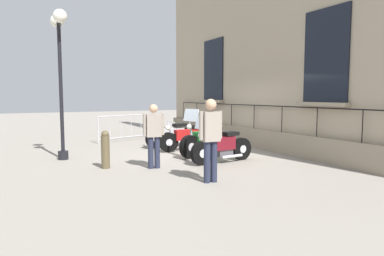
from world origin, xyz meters
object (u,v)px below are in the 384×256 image
object	(u,v)px
motorcycle_silver	(173,135)
motorcycle_red	(189,138)
pedestrian_standing	(211,135)
motorcycle_maroon	(222,147)
crowd_barrier	(126,127)
motorcycle_green	(206,141)
bollard	(105,149)
lamppost	(60,54)
pedestrian_walking	(154,133)

from	to	relation	value
motorcycle_silver	motorcycle_red	world-z (taller)	motorcycle_silver
motorcycle_silver	pedestrian_standing	size ratio (longest dim) A/B	1.21
motorcycle_maroon	crowd_barrier	distance (m)	5.70
motorcycle_green	bollard	bearing A→B (deg)	6.75
motorcycle_red	crowd_barrier	world-z (taller)	crowd_barrier
motorcycle_maroon	pedestrian_standing	distance (m)	2.26
bollard	pedestrian_standing	bearing A→B (deg)	123.81
motorcycle_silver	motorcycle_red	xyz separation A→B (m)	(-0.12, 1.07, 0.00)
motorcycle_silver	lamppost	xyz separation A→B (m)	(3.78, 0.82, 2.55)
pedestrian_standing	pedestrian_walking	distance (m)	1.93
motorcycle_green	lamppost	size ratio (longest dim) A/B	0.49
bollard	pedestrian_standing	size ratio (longest dim) A/B	0.54
motorcycle_silver	crowd_barrier	distance (m)	2.55
pedestrian_standing	bollard	bearing A→B (deg)	-56.19
pedestrian_standing	lamppost	bearing A→B (deg)	-60.19
motorcycle_red	motorcycle_maroon	bearing A→B (deg)	86.09
lamppost	bollard	bearing A→B (deg)	113.82
crowd_barrier	bollard	bearing A→B (deg)	67.76
motorcycle_green	pedestrian_standing	distance (m)	3.20
motorcycle_red	pedestrian_walking	size ratio (longest dim) A/B	1.33
pedestrian_walking	lamppost	bearing A→B (deg)	-51.35
bollard	pedestrian_walking	bearing A→B (deg)	152.85
motorcycle_maroon	crowd_barrier	xyz separation A→B (m)	(0.96, -5.62, 0.14)
lamppost	pedestrian_walking	xyz separation A→B (m)	(-1.85, 2.32, -2.05)
lamppost	pedestrian_standing	distance (m)	5.19
pedestrian_standing	crowd_barrier	bearing A→B (deg)	-93.17
motorcycle_green	lamppost	bearing A→B (deg)	-19.77
motorcycle_green	crowd_barrier	world-z (taller)	motorcycle_green
lamppost	motorcycle_silver	bearing A→B (deg)	-167.78
pedestrian_walking	motorcycle_silver	bearing A→B (deg)	-121.54
motorcycle_red	bollard	xyz separation A→B (m)	(3.12, 1.52, 0.07)
motorcycle_red	pedestrian_walking	distance (m)	2.95
bollard	pedestrian_standing	xyz separation A→B (m)	(-1.61, 2.40, 0.51)
pedestrian_standing	pedestrian_walking	size ratio (longest dim) A/B	1.09
motorcycle_silver	motorcycle_maroon	size ratio (longest dim) A/B	1.05
bollard	motorcycle_maroon	bearing A→B (deg)	166.94
motorcycle_red	motorcycle_green	distance (m)	1.15
motorcycle_maroon	crowd_barrier	bearing A→B (deg)	-80.34
crowd_barrier	pedestrian_walking	size ratio (longest dim) A/B	1.51
motorcycle_red	pedestrian_standing	xyz separation A→B (m)	(1.51, 3.92, 0.58)
motorcycle_green	crowd_barrier	bearing A→B (deg)	-76.49
pedestrian_standing	pedestrian_walking	bearing A→B (deg)	-73.86
motorcycle_silver	motorcycle_green	world-z (taller)	motorcycle_green
motorcycle_red	lamppost	xyz separation A→B (m)	(3.90, -0.25, 2.55)
crowd_barrier	pedestrian_walking	world-z (taller)	pedestrian_walking
motorcycle_silver	pedestrian_walking	size ratio (longest dim) A/B	1.32
crowd_barrier	motorcycle_silver	bearing A→B (deg)	112.74
bollard	motorcycle_red	bearing A→B (deg)	-154.04
motorcycle_red	pedestrian_walking	bearing A→B (deg)	45.29
motorcycle_silver	lamppost	world-z (taller)	lamppost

